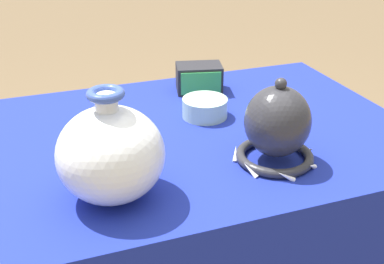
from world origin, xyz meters
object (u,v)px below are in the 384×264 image
Objects in this scene: vase_dome_bell at (277,127)px; mosaic_tile_box at (199,78)px; vase_tall_bulbous at (111,154)px; pot_squat_celadon at (205,108)px.

vase_dome_bell is 0.48m from mosaic_tile_box.
vase_dome_bell is at bearing 3.15° from vase_tall_bulbous.
vase_tall_bulbous is 1.88× the size of pot_squat_celadon.
mosaic_tile_box reaches higher than pot_squat_celadon.
vase_tall_bulbous is 0.45m from pot_squat_celadon.
mosaic_tile_box is (0.37, 0.49, -0.06)m from vase_tall_bulbous.
vase_tall_bulbous is at bearing -113.56° from mosaic_tile_box.
mosaic_tile_box is (-0.01, 0.47, -0.04)m from vase_dome_bell.
vase_tall_bulbous reaches higher than pot_squat_celadon.
pot_squat_celadon is (-0.05, -0.19, -0.02)m from mosaic_tile_box.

